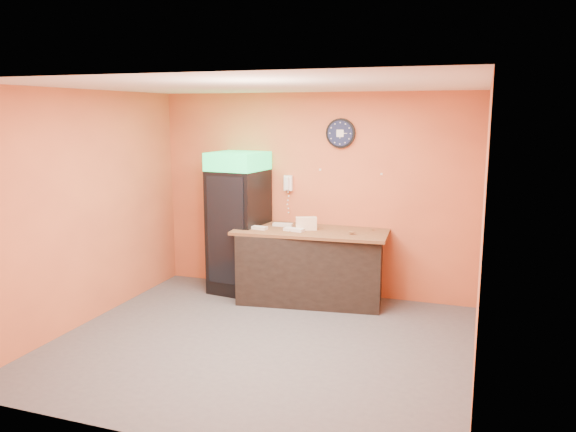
% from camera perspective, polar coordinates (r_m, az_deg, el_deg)
% --- Properties ---
extents(floor, '(4.50, 4.50, 0.00)m').
position_cam_1_polar(floor, '(6.41, -2.80, -12.78)').
color(floor, '#47474C').
rests_on(floor, ground).
extents(back_wall, '(4.50, 0.02, 2.80)m').
position_cam_1_polar(back_wall, '(7.86, 2.57, 2.21)').
color(back_wall, '#E0703F').
rests_on(back_wall, floor).
extents(left_wall, '(0.02, 4.00, 2.80)m').
position_cam_1_polar(left_wall, '(7.14, -19.90, 0.75)').
color(left_wall, '#E0703F').
rests_on(left_wall, floor).
extents(right_wall, '(0.02, 4.00, 2.80)m').
position_cam_1_polar(right_wall, '(5.57, 19.08, -1.83)').
color(right_wall, '#E0703F').
rests_on(right_wall, floor).
extents(ceiling, '(4.50, 4.00, 0.02)m').
position_cam_1_polar(ceiling, '(5.89, -3.05, 13.09)').
color(ceiling, white).
rests_on(ceiling, back_wall).
extents(beverage_cooler, '(0.77, 0.78, 1.99)m').
position_cam_1_polar(beverage_cooler, '(7.91, -5.11, -0.92)').
color(beverage_cooler, black).
rests_on(beverage_cooler, floor).
extents(prep_counter, '(1.99, 1.09, 0.94)m').
position_cam_1_polar(prep_counter, '(7.63, 2.35, -5.17)').
color(prep_counter, black).
rests_on(prep_counter, floor).
extents(wall_clock, '(0.40, 0.06, 0.40)m').
position_cam_1_polar(wall_clock, '(7.65, 5.36, 8.37)').
color(wall_clock, black).
rests_on(wall_clock, back_wall).
extents(wall_phone, '(0.12, 0.10, 0.21)m').
position_cam_1_polar(wall_phone, '(7.89, 0.02, 3.36)').
color(wall_phone, white).
rests_on(wall_phone, back_wall).
extents(butcher_paper, '(2.10, 1.04, 0.04)m').
position_cam_1_polar(butcher_paper, '(7.51, 2.38, -1.55)').
color(butcher_paper, brown).
rests_on(butcher_paper, prep_counter).
extents(sub_roll_stack, '(0.29, 0.20, 0.17)m').
position_cam_1_polar(sub_roll_stack, '(7.47, 1.87, -0.77)').
color(sub_roll_stack, '#F6E1BF').
rests_on(sub_roll_stack, butcher_paper).
extents(wrapped_sandwich_left, '(0.28, 0.14, 0.04)m').
position_cam_1_polar(wrapped_sandwich_left, '(7.56, -3.10, -1.18)').
color(wrapped_sandwich_left, silver).
rests_on(wrapped_sandwich_left, butcher_paper).
extents(wrapped_sandwich_mid, '(0.29, 0.15, 0.04)m').
position_cam_1_polar(wrapped_sandwich_mid, '(7.41, 0.61, -1.39)').
color(wrapped_sandwich_mid, silver).
rests_on(wrapped_sandwich_mid, butcher_paper).
extents(wrapped_sandwich_right, '(0.28, 0.13, 0.04)m').
position_cam_1_polar(wrapped_sandwich_right, '(7.74, -0.54, -0.88)').
color(wrapped_sandwich_right, silver).
rests_on(wrapped_sandwich_right, butcher_paper).
extents(kitchen_tool, '(0.06, 0.06, 0.06)m').
position_cam_1_polar(kitchen_tool, '(7.49, 1.99, -1.18)').
color(kitchen_tool, silver).
rests_on(kitchen_tool, butcher_paper).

